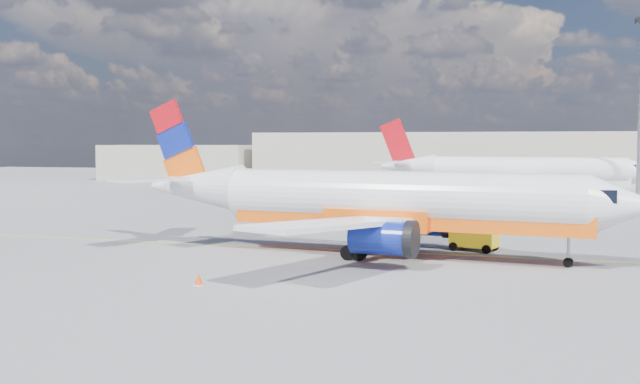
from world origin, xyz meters
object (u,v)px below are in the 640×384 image
(main_jet, at_px, (381,202))
(traffic_cone, at_px, (199,279))
(second_jet, at_px, (518,173))
(gse_tug, at_px, (473,236))

(main_jet, bearing_deg, traffic_cone, -113.84)
(main_jet, distance_m, second_jet, 43.13)
(main_jet, bearing_deg, gse_tug, 41.14)
(main_jet, distance_m, traffic_cone, 12.75)
(gse_tug, relative_size, traffic_cone, 4.99)
(gse_tug, distance_m, traffic_cone, 18.04)
(traffic_cone, bearing_deg, gse_tug, 51.67)
(main_jet, bearing_deg, second_jet, 87.00)
(main_jet, distance_m, gse_tug, 6.37)
(main_jet, height_order, gse_tug, main_jet)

